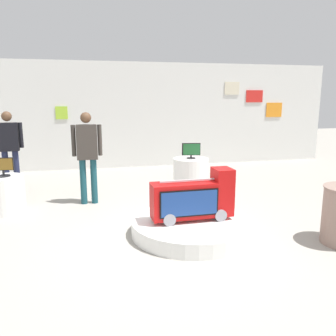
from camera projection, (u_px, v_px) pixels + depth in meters
ground_plane at (173, 239)px, 5.05m from camera, size 30.00×30.00×0.00m
back_wall_display at (127, 115)px, 9.95m from camera, size 12.53×0.13×2.99m
main_display_pedestal at (192, 227)px, 5.23m from camera, size 1.81×1.81×0.22m
novelty_firetruck_tv at (194, 199)px, 5.14m from camera, size 1.22×0.41×0.76m
display_pedestal_left_rear at (191, 173)px, 7.91m from camera, size 0.79×0.79×0.66m
tv_on_left_rear at (191, 150)px, 7.80m from camera, size 0.41×0.20×0.35m
display_pedestal_center_rear at (6, 195)px, 6.14m from camera, size 0.66×0.66×0.66m
tv_on_center_rear at (3, 167)px, 6.04m from camera, size 0.36×0.21×0.33m
shopper_browsing_near_truck at (9, 146)px, 7.13m from camera, size 0.56×0.23×1.74m
shopper_browsing_rear at (87, 151)px, 6.54m from camera, size 0.56×0.20×1.75m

